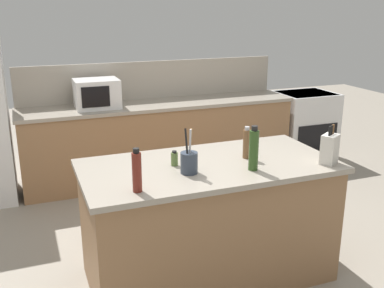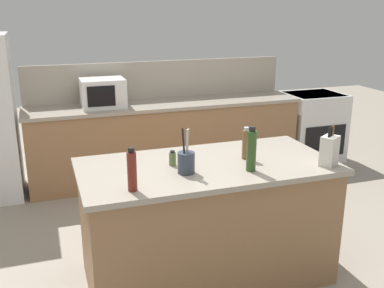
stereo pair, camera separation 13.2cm
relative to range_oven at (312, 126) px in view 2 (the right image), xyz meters
name	(u,v)px [view 2 (the right image)]	position (x,y,z in m)	size (l,w,h in m)	color
ground_plane	(206,275)	(-2.37, -2.20, -0.47)	(14.00, 14.00, 0.00)	gray
back_counter_run	(167,140)	(-2.07, 0.00, 0.00)	(3.31, 0.66, 0.94)	#936B47
wall_backsplash	(159,79)	(-2.07, 0.32, 0.70)	(3.27, 0.03, 0.46)	#B2A899
kitchen_island	(207,221)	(-2.37, -2.20, 0.00)	(1.88, 0.93, 0.94)	#936B47
range_oven	(312,126)	(0.00, 0.00, 0.00)	(0.76, 0.65, 0.92)	white
microwave	(103,93)	(-2.82, 0.00, 0.63)	(0.49, 0.39, 0.32)	white
knife_block	(329,150)	(-1.55, -2.51, 0.59)	(0.16, 0.15, 0.29)	beige
utensil_crock	(186,162)	(-2.58, -2.33, 0.56)	(0.12, 0.12, 0.32)	#333D4C
olive_oil_bottle	(251,150)	(-2.13, -2.43, 0.62)	(0.07, 0.07, 0.32)	#2D4C1E
vinegar_bottle	(132,171)	(-2.99, -2.51, 0.61)	(0.06, 0.06, 0.28)	maroon
pepper_grinder	(246,144)	(-2.06, -2.18, 0.59)	(0.06, 0.06, 0.25)	brown
spice_jar_oregano	(173,158)	(-2.62, -2.14, 0.52)	(0.05, 0.05, 0.11)	#567038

